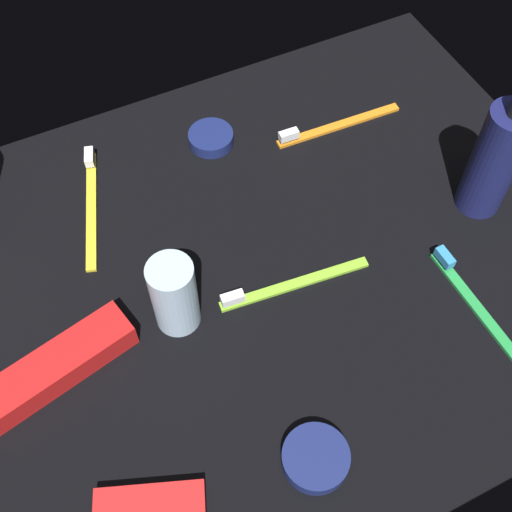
{
  "coord_description": "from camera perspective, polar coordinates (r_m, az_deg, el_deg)",
  "views": [
    {
      "loc": [
        -17.46,
        -36.2,
        64.97
      ],
      "look_at": [
        0.0,
        0.0,
        3.0
      ],
      "focal_mm": 46.11,
      "sensor_mm": 36.0,
      "label": 1
    }
  ],
  "objects": [
    {
      "name": "toothbrush_lime",
      "position": [
        0.75,
        2.61,
        -2.55
      ],
      "size": [
        18.03,
        3.04,
        2.1
      ],
      "color": "#8CD133",
      "rests_on": "ground_plane"
    },
    {
      "name": "deodorant_stick",
      "position": [
        0.69,
        -7.11,
        -3.38
      ],
      "size": [
        4.93,
        4.93,
        10.04
      ],
      "primitive_type": "cylinder",
      "color": "silver",
      "rests_on": "ground_plane"
    },
    {
      "name": "ground_plane",
      "position": [
        0.77,
        0.0,
        -1.46
      ],
      "size": [
        84.0,
        64.0,
        1.2
      ],
      "primitive_type": "cube",
      "color": "black"
    },
    {
      "name": "snack_bar_red",
      "position": [
        0.66,
        -9.2,
        -20.73
      ],
      "size": [
        11.14,
        7.45,
        1.5
      ],
      "primitive_type": "cube",
      "rotation": [
        0.0,
        0.0,
        -0.37
      ],
      "color": "red",
      "rests_on": "ground_plane"
    },
    {
      "name": "toothbrush_yellow",
      "position": [
        0.84,
        -14.14,
        4.71
      ],
      "size": [
        6.71,
        17.49,
        2.1
      ],
      "color": "yellow",
      "rests_on": "ground_plane"
    },
    {
      "name": "cream_tin_left",
      "position": [
        0.67,
        5.19,
        -17.07
      ],
      "size": [
        6.67,
        6.67,
        1.76
      ],
      "primitive_type": "cylinder",
      "color": "navy",
      "rests_on": "ground_plane"
    },
    {
      "name": "toothbrush_green",
      "position": [
        0.77,
        18.6,
        -4.0
      ],
      "size": [
        1.61,
        18.02,
        2.1
      ],
      "color": "green",
      "rests_on": "ground_plane"
    },
    {
      "name": "cream_tin_right",
      "position": [
        0.88,
        -3.93,
        10.17
      ],
      "size": [
        5.95,
        5.95,
        1.65
      ],
      "primitive_type": "cylinder",
      "color": "navy",
      "rests_on": "ground_plane"
    },
    {
      "name": "toothpaste_box_red",
      "position": [
        0.72,
        -17.1,
        -9.32
      ],
      "size": [
        18.14,
        8.25,
        3.2
      ],
      "primitive_type": "cube",
      "rotation": [
        0.0,
        0.0,
        0.23
      ],
      "color": "red",
      "rests_on": "ground_plane"
    },
    {
      "name": "toothbrush_orange",
      "position": [
        0.9,
        6.57,
        11.15
      ],
      "size": [
        18.04,
        1.99,
        2.1
      ],
      "color": "orange",
      "rests_on": "ground_plane"
    },
    {
      "name": "lotion_bottle",
      "position": [
        0.81,
        20.06,
        7.84
      ],
      "size": [
        5.54,
        5.54,
        17.86
      ],
      "color": "navy",
      "rests_on": "ground_plane"
    }
  ]
}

